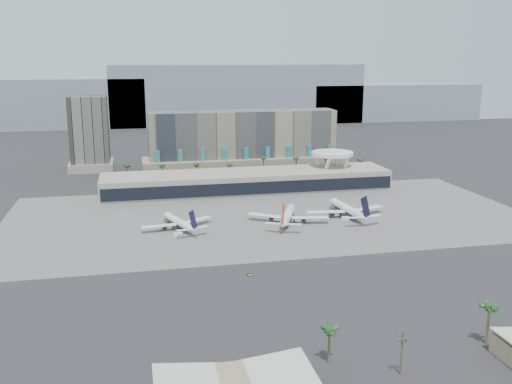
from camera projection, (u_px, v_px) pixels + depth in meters
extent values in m
plane|color=#232326|center=(300.00, 251.00, 235.46)|extent=(900.00, 900.00, 0.00)
cube|color=#5B5B59|center=(269.00, 216.00, 287.77)|extent=(260.00, 130.00, 0.06)
cube|color=gray|center=(27.00, 104.00, 639.12)|extent=(260.00, 60.00, 55.00)
cube|color=gray|center=(237.00, 94.00, 686.82)|extent=(300.00, 60.00, 70.00)
cube|color=gray|center=(390.00, 102.00, 730.89)|extent=(220.00, 60.00, 45.00)
cube|color=gray|center=(243.00, 141.00, 399.15)|extent=(130.00, 22.00, 42.00)
cube|color=tan|center=(244.00, 164.00, 400.93)|extent=(140.00, 30.00, 10.00)
cube|color=teal|center=(158.00, 164.00, 378.14)|extent=(3.00, 2.00, 18.00)
cube|color=teal|center=(180.00, 163.00, 381.23)|extent=(3.00, 2.00, 18.00)
cube|color=teal|center=(203.00, 162.00, 384.32)|extent=(3.00, 2.00, 18.00)
cube|color=teal|center=(225.00, 161.00, 387.41)|extent=(3.00, 2.00, 18.00)
cube|color=teal|center=(246.00, 161.00, 390.49)|extent=(3.00, 2.00, 18.00)
cube|color=teal|center=(268.00, 160.00, 393.58)|extent=(3.00, 2.00, 18.00)
cube|color=teal|center=(288.00, 159.00, 396.67)|extent=(3.00, 2.00, 18.00)
cube|color=teal|center=(309.00, 158.00, 399.76)|extent=(3.00, 2.00, 18.00)
cube|color=teal|center=(329.00, 158.00, 402.85)|extent=(3.00, 2.00, 18.00)
cube|color=black|center=(90.00, 133.00, 400.16)|extent=(26.00, 26.00, 52.00)
cube|color=#A2998F|center=(92.00, 166.00, 405.44)|extent=(30.00, 30.00, 6.00)
cube|color=#A2998F|center=(247.00, 182.00, 338.71)|extent=(170.00, 32.00, 12.00)
cube|color=black|center=(253.00, 188.00, 323.42)|extent=(168.00, 0.60, 7.00)
cube|color=black|center=(247.00, 170.00, 337.05)|extent=(170.00, 12.00, 2.50)
cylinder|color=white|center=(338.00, 166.00, 361.96)|extent=(6.98, 6.99, 21.89)
cylinder|color=white|center=(319.00, 166.00, 359.34)|extent=(6.98, 6.99, 21.89)
cylinder|color=white|center=(325.00, 170.00, 347.23)|extent=(6.98, 6.99, 21.89)
cylinder|color=white|center=(345.00, 169.00, 349.86)|extent=(6.98, 6.99, 21.89)
cylinder|color=white|center=(332.00, 154.00, 352.53)|extent=(26.00, 26.00, 2.20)
cylinder|color=white|center=(332.00, 151.00, 352.23)|extent=(16.00, 16.00, 1.20)
cylinder|color=brown|center=(127.00, 175.00, 357.59)|extent=(0.70, 0.70, 12.00)
sphere|color=#1B451B|center=(127.00, 166.00, 356.28)|extent=(2.80, 2.80, 2.80)
cylinder|color=brown|center=(162.00, 174.00, 362.12)|extent=(0.70, 0.70, 12.00)
sphere|color=#1B451B|center=(162.00, 165.00, 360.81)|extent=(2.80, 2.80, 2.80)
cylinder|color=brown|center=(197.00, 172.00, 366.65)|extent=(0.70, 0.70, 12.00)
sphere|color=#1B451B|center=(197.00, 163.00, 365.34)|extent=(2.80, 2.80, 2.80)
cylinder|color=brown|center=(229.00, 171.00, 370.97)|extent=(0.70, 0.70, 12.00)
sphere|color=#1B451B|center=(229.00, 162.00, 369.66)|extent=(2.80, 2.80, 2.80)
cylinder|color=brown|center=(264.00, 169.00, 375.71)|extent=(0.70, 0.70, 12.00)
sphere|color=#1B451B|center=(264.00, 161.00, 374.40)|extent=(2.80, 2.80, 2.80)
cylinder|color=brown|center=(296.00, 168.00, 380.24)|extent=(0.70, 0.70, 12.00)
sphere|color=#1B451B|center=(296.00, 160.00, 378.93)|extent=(2.80, 2.80, 2.80)
cylinder|color=brown|center=(327.00, 167.00, 384.77)|extent=(0.70, 0.70, 12.00)
sphere|color=#1B451B|center=(327.00, 158.00, 383.46)|extent=(2.80, 2.80, 2.80)
cylinder|color=brown|center=(359.00, 165.00, 389.51)|extent=(0.70, 0.70, 12.00)
sphere|color=#1B451B|center=(359.00, 157.00, 388.20)|extent=(2.80, 2.80, 2.80)
cube|color=silver|center=(276.00, 380.00, 129.56)|extent=(18.65, 22.60, 2.30)
cylinder|color=#4C3826|center=(402.00, 353.00, 142.36)|extent=(0.44, 0.44, 12.00)
cube|color=#4C3826|center=(403.00, 336.00, 141.30)|extent=(3.20, 0.22, 0.22)
cylinder|color=slate|center=(400.00, 341.00, 141.01)|extent=(0.56, 0.56, 0.90)
cylinder|color=slate|center=(403.00, 340.00, 141.20)|extent=(0.56, 0.56, 0.90)
cylinder|color=slate|center=(406.00, 340.00, 141.39)|extent=(0.56, 0.56, 0.90)
cylinder|color=black|center=(397.00, 335.00, 140.96)|extent=(0.12, 0.12, 0.30)
cylinder|color=black|center=(408.00, 334.00, 141.53)|extent=(0.12, 0.12, 0.30)
cylinder|color=white|center=(177.00, 221.00, 266.65)|extent=(11.49, 23.83, 3.53)
cylinder|color=black|center=(177.00, 222.00, 266.68)|extent=(11.26, 23.35, 3.46)
cone|color=white|center=(166.00, 215.00, 278.03)|extent=(4.67, 4.93, 3.53)
cone|color=white|center=(192.00, 229.00, 253.76)|extent=(6.02, 8.66, 3.53)
cube|color=white|center=(159.00, 226.00, 261.03)|extent=(16.21, 5.67, 0.31)
cube|color=white|center=(197.00, 220.00, 271.06)|extent=(15.35, 11.38, 0.31)
cylinder|color=black|center=(164.00, 227.00, 262.97)|extent=(3.02, 3.98, 1.94)
cylinder|color=black|center=(191.00, 222.00, 270.26)|extent=(3.02, 3.98, 1.94)
cube|color=black|center=(193.00, 220.00, 251.62)|extent=(3.14, 7.68, 9.29)
cube|color=white|center=(185.00, 230.00, 250.88)|extent=(7.30, 3.35, 0.22)
cube|color=white|center=(201.00, 227.00, 254.98)|extent=(7.14, 5.01, 0.22)
cylinder|color=black|center=(169.00, 222.00, 274.96)|extent=(0.44, 0.44, 1.41)
cylinder|color=black|center=(173.00, 228.00, 265.03)|extent=(0.62, 0.62, 1.41)
cylinder|color=black|center=(184.00, 226.00, 267.95)|extent=(0.62, 0.62, 1.41)
cylinder|color=white|center=(288.00, 215.00, 276.39)|extent=(13.85, 26.38, 3.94)
cylinder|color=black|center=(288.00, 215.00, 276.42)|extent=(13.57, 25.85, 3.86)
cone|color=white|center=(292.00, 207.00, 291.16)|extent=(5.33, 5.60, 3.94)
cone|color=white|center=(283.00, 224.00, 259.66)|extent=(7.01, 9.70, 3.94)
cube|color=white|center=(266.00, 215.00, 277.42)|extent=(16.88, 13.25, 0.34)
cube|color=white|center=(310.00, 218.00, 273.73)|extent=(18.16, 7.05, 0.34)
cylinder|color=black|center=(272.00, 217.00, 277.62)|extent=(3.50, 4.47, 2.17)
cylinder|color=black|center=(304.00, 219.00, 274.93)|extent=(3.50, 4.47, 2.17)
cube|color=red|center=(283.00, 214.00, 257.06)|extent=(3.85, 8.47, 10.38)
cube|color=white|center=(273.00, 223.00, 259.35)|extent=(7.90, 5.85, 0.25)
cube|color=white|center=(293.00, 224.00, 257.84)|extent=(8.18, 4.05, 0.25)
cylinder|color=black|center=(290.00, 215.00, 287.07)|extent=(0.49, 0.49, 1.58)
cylinder|color=black|center=(281.00, 220.00, 276.61)|extent=(0.69, 0.69, 1.58)
cylinder|color=black|center=(294.00, 221.00, 275.54)|extent=(0.69, 0.69, 1.58)
cylinder|color=white|center=(346.00, 208.00, 287.32)|extent=(6.86, 28.80, 4.18)
cylinder|color=black|center=(346.00, 209.00, 287.36)|extent=(6.72, 28.22, 4.10)
cone|color=white|center=(332.00, 201.00, 302.49)|extent=(4.61, 5.08, 4.18)
cone|color=white|center=(363.00, 217.00, 270.14)|extent=(5.05, 9.77, 4.18)
cube|color=white|center=(326.00, 212.00, 283.11)|extent=(19.18, 6.31, 0.37)
cube|color=white|center=(367.00, 208.00, 289.89)|extent=(19.21, 9.63, 0.37)
cylinder|color=black|center=(331.00, 213.00, 284.76)|extent=(2.69, 4.38, 2.30)
cylinder|color=black|center=(361.00, 210.00, 289.69)|extent=(2.69, 4.38, 2.30)
cube|color=black|center=(365.00, 207.00, 267.43)|extent=(1.42, 9.50, 11.01)
cube|color=white|center=(355.00, 218.00, 267.66)|extent=(8.46, 2.68, 0.26)
cube|color=white|center=(373.00, 216.00, 270.44)|extent=(8.67, 4.18, 0.26)
cylinder|color=black|center=(336.00, 209.00, 298.32)|extent=(0.52, 0.52, 1.67)
cylinder|color=black|center=(340.00, 215.00, 286.04)|extent=(0.73, 0.73, 1.67)
cylinder|color=black|center=(352.00, 214.00, 288.01)|extent=(0.73, 0.73, 1.67)
cube|color=white|center=(178.00, 235.00, 253.32)|extent=(4.16, 2.59, 1.89)
cube|color=white|center=(345.00, 218.00, 279.80)|extent=(3.82, 2.71, 1.78)
cube|color=black|center=(250.00, 275.00, 208.34)|extent=(2.12, 0.69, 0.95)
cube|color=gold|center=(250.00, 275.00, 208.17)|extent=(1.51, 0.35, 0.57)
cylinder|color=black|center=(248.00, 275.00, 208.22)|extent=(0.11, 0.11, 0.57)
cylinder|color=black|center=(252.00, 275.00, 208.54)|extent=(0.11, 0.11, 0.57)
cylinder|color=brown|center=(329.00, 346.00, 148.54)|extent=(0.70, 0.70, 9.18)
sphere|color=#1B451B|center=(329.00, 331.00, 147.56)|extent=(2.80, 2.80, 2.80)
cylinder|color=brown|center=(488.00, 325.00, 157.66)|extent=(0.70, 0.70, 11.32)
sphere|color=#1B451B|center=(490.00, 307.00, 156.43)|extent=(2.80, 2.80, 2.80)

